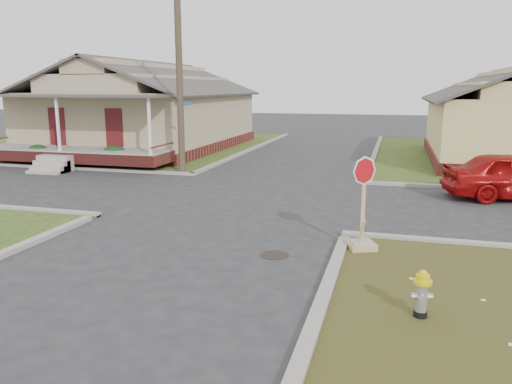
# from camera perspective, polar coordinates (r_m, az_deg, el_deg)

# --- Properties ---
(ground) EXTENTS (120.00, 120.00, 0.00)m
(ground) POSITION_cam_1_polar(r_m,az_deg,el_deg) (12.38, -7.31, -5.56)
(ground) COLOR #29292B
(ground) RESTS_ON ground
(verge_far_left) EXTENTS (19.00, 19.00, 0.05)m
(verge_far_left) POSITION_cam_1_polar(r_m,az_deg,el_deg) (34.03, -15.79, 5.27)
(verge_far_left) COLOR #2B4418
(verge_far_left) RESTS_ON ground
(curbs) EXTENTS (80.00, 40.00, 0.12)m
(curbs) POSITION_cam_1_polar(r_m,az_deg,el_deg) (16.94, -0.73, -0.70)
(curbs) COLOR gray
(curbs) RESTS_ON ground
(manhole) EXTENTS (0.64, 0.64, 0.01)m
(manhole) POSITION_cam_1_polar(r_m,az_deg,el_deg) (11.27, 2.13, -7.22)
(manhole) COLOR black
(manhole) RESTS_ON ground
(corner_house) EXTENTS (10.10, 15.50, 5.30)m
(corner_house) POSITION_cam_1_polar(r_m,az_deg,el_deg) (31.23, -12.53, 9.03)
(corner_house) COLOR maroon
(corner_house) RESTS_ON ground
(side_house_yellow) EXTENTS (7.60, 11.60, 4.70)m
(side_house_yellow) POSITION_cam_1_polar(r_m,az_deg,el_deg) (27.91, 26.90, 7.54)
(side_house_yellow) COLOR maroon
(side_house_yellow) RESTS_ON ground
(utility_pole) EXTENTS (1.80, 0.28, 9.00)m
(utility_pole) POSITION_cam_1_polar(r_m,az_deg,el_deg) (21.68, -8.79, 14.33)
(utility_pole) COLOR #403225
(utility_pole) RESTS_ON ground
(fire_hydrant) EXTENTS (0.30, 0.30, 0.80)m
(fire_hydrant) POSITION_cam_1_polar(r_m,az_deg,el_deg) (8.58, 18.43, -10.69)
(fire_hydrant) COLOR black
(fire_hydrant) RESTS_ON ground
(stop_sign) EXTENTS (0.61, 0.59, 2.15)m
(stop_sign) POSITION_cam_1_polar(r_m,az_deg,el_deg) (11.68, 12.02, -4.17)
(stop_sign) COLOR tan
(stop_sign) RESTS_ON ground
(hedge_left) EXTENTS (1.31, 1.08, 1.00)m
(hedge_left) POSITION_cam_1_polar(r_m,az_deg,el_deg) (26.05, -23.62, 3.98)
(hedge_left) COLOR black
(hedge_left) RESTS_ON verge_far_left
(hedge_right) EXTENTS (1.35, 1.11, 1.03)m
(hedge_right) POSITION_cam_1_polar(r_m,az_deg,el_deg) (24.09, -15.88, 3.99)
(hedge_right) COLOR black
(hedge_right) RESTS_ON verge_far_left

